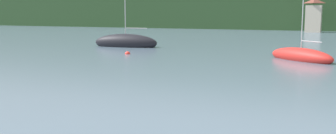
% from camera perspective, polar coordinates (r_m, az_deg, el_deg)
% --- Properties ---
extents(wooded_hillside, '(352.00, 67.35, 43.55)m').
position_cam_1_polar(wooded_hillside, '(139.42, 19.72, 9.05)').
color(wooded_hillside, '#264223').
rests_on(wooded_hillside, ground_plane).
extents(shore_building_west, '(3.48, 3.16, 7.46)m').
position_cam_1_polar(shore_building_west, '(93.95, 20.41, 6.98)').
color(shore_building_west, '#BCB29E').
rests_on(shore_building_west, ground_plane).
extents(sailboat_far_3, '(8.65, 3.31, 11.99)m').
position_cam_1_polar(sailboat_far_3, '(49.92, -6.18, 3.55)').
color(sailboat_far_3, black).
rests_on(sailboat_far_3, ground_plane).
extents(sailboat_far_8, '(6.71, 5.69, 9.41)m').
position_cam_1_polar(sailboat_far_8, '(37.21, 18.74, 1.49)').
color(sailboat_far_8, red).
rests_on(sailboat_far_8, ground_plane).
extents(mooring_buoy_near, '(0.57, 0.57, 0.57)m').
position_cam_1_polar(mooring_buoy_near, '(40.87, -5.90, 1.88)').
color(mooring_buoy_near, red).
rests_on(mooring_buoy_near, ground_plane).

